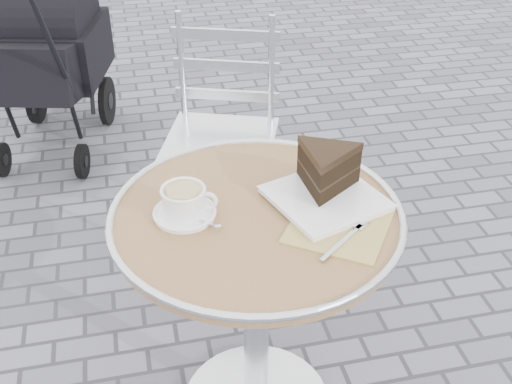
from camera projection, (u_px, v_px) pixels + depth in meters
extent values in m
cylinder|color=silver|center=(256.00, 321.00, 1.75)|extent=(0.07, 0.07, 0.67)
cylinder|color=tan|center=(256.00, 218.00, 1.55)|extent=(0.70, 0.70, 0.03)
torus|color=silver|center=(256.00, 213.00, 1.55)|extent=(0.72, 0.72, 0.02)
cylinder|color=white|center=(185.00, 214.00, 1.53)|extent=(0.15, 0.15, 0.01)
cylinder|color=white|center=(184.00, 201.00, 1.51)|extent=(0.12, 0.12, 0.06)
torus|color=white|center=(207.00, 201.00, 1.51)|extent=(0.05, 0.02, 0.05)
cylinder|color=#D4B88D|center=(183.00, 191.00, 1.50)|extent=(0.09, 0.09, 0.01)
cube|color=tan|center=(339.00, 226.00, 1.50)|extent=(0.31, 0.31, 0.00)
cube|color=white|center=(325.00, 199.00, 1.58)|extent=(0.30, 0.30, 0.01)
cylinder|color=silver|center=(169.00, 216.00, 2.39)|extent=(0.02, 0.02, 0.45)
cylinder|color=silver|center=(260.00, 223.00, 2.35)|extent=(0.02, 0.02, 0.45)
cylinder|color=silver|center=(189.00, 168.00, 2.67)|extent=(0.02, 0.02, 0.45)
cylinder|color=silver|center=(270.00, 174.00, 2.63)|extent=(0.02, 0.02, 0.45)
cube|color=silver|center=(220.00, 142.00, 2.38)|extent=(0.51, 0.51, 0.02)
cube|color=black|center=(46.00, 66.00, 3.02)|extent=(0.52, 0.68, 0.37)
cylinder|color=black|center=(2.00, 160.00, 3.00)|extent=(0.07, 0.17, 0.16)
cylinder|color=black|center=(82.00, 161.00, 2.99)|extent=(0.07, 0.17, 0.16)
cylinder|color=black|center=(36.00, 100.00, 3.42)|extent=(0.09, 0.25, 0.25)
cylinder|color=black|center=(107.00, 101.00, 3.41)|extent=(0.09, 0.25, 0.25)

